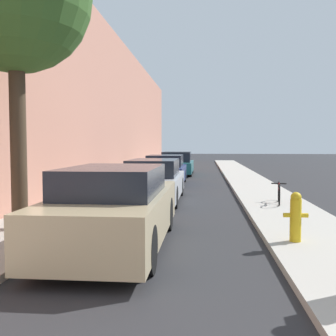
% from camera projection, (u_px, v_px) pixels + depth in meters
% --- Properties ---
extents(ground_plane, '(120.00, 120.00, 0.00)m').
position_uv_depth(ground_plane, '(186.00, 187.00, 16.90)').
color(ground_plane, '#28282B').
extents(sidewalk_left, '(2.00, 52.00, 0.12)m').
position_uv_depth(sidewalk_left, '(120.00, 185.00, 17.16)').
color(sidewalk_left, '#ADA89E').
rests_on(sidewalk_left, ground).
extents(sidewalk_right, '(2.00, 52.00, 0.12)m').
position_uv_depth(sidewalk_right, '(255.00, 187.00, 16.63)').
color(sidewalk_right, '#ADA89E').
rests_on(sidewalk_right, ground).
extents(building_facade_left, '(0.70, 52.00, 7.68)m').
position_uv_depth(building_facade_left, '(88.00, 98.00, 17.06)').
color(building_facade_left, tan).
rests_on(building_facade_left, ground).
extents(parked_car_champagne, '(1.76, 4.64, 1.45)m').
position_uv_depth(parked_car_champagne, '(116.00, 208.00, 7.01)').
color(parked_car_champagne, black).
rests_on(parked_car_champagne, ground).
extents(parked_car_silver, '(1.69, 4.67, 1.36)m').
position_uv_depth(parked_car_silver, '(154.00, 181.00, 12.74)').
color(parked_car_silver, black).
rests_on(parked_car_silver, ground).
extents(parked_car_navy, '(1.74, 3.93, 1.36)m').
position_uv_depth(parked_car_navy, '(166.00, 171.00, 18.07)').
color(parked_car_navy, black).
rests_on(parked_car_navy, ground).
extents(parked_car_teal, '(1.86, 4.54, 1.40)m').
position_uv_depth(parked_car_teal, '(177.00, 164.00, 23.72)').
color(parked_car_teal, black).
rests_on(parked_car_teal, ground).
extents(fire_hydrant, '(0.43, 0.20, 0.88)m').
position_uv_depth(fire_hydrant, '(296.00, 216.00, 6.97)').
color(fire_hydrant, gold).
rests_on(fire_hydrant, sidewalk_right).
extents(bicycle, '(0.44, 1.48, 0.61)m').
position_uv_depth(bicycle, '(279.00, 193.00, 11.48)').
color(bicycle, black).
rests_on(bicycle, sidewalk_right).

